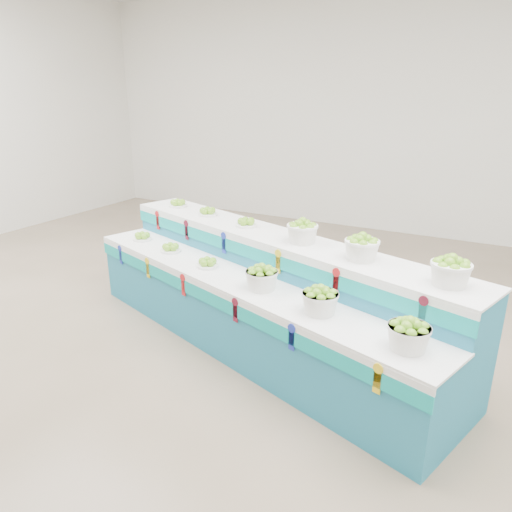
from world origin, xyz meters
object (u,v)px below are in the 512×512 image
display_stand (256,292)px  basket_lower_left (262,278)px  basket_upper_right (451,271)px  plate_upper_mid (208,211)px

display_stand → basket_lower_left: bearing=-37.0°
basket_upper_right → plate_upper_mid: bearing=162.0°
display_stand → plate_upper_mid: size_ratio=18.76×
display_stand → basket_lower_left: 0.52m
plate_upper_mid → basket_upper_right: 2.69m
display_stand → basket_lower_left: display_stand is taller
display_stand → basket_upper_right: bearing=8.5°
display_stand → basket_upper_right: basket_upper_right is taller
display_stand → basket_upper_right: 1.80m
basket_lower_left → plate_upper_mid: bearing=141.8°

